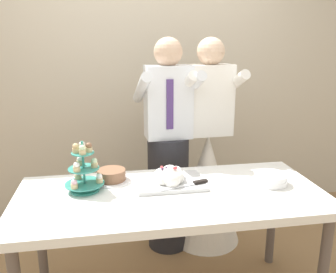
{
  "coord_description": "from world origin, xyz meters",
  "views": [
    {
      "loc": [
        -0.35,
        -1.88,
        1.64
      ],
      "look_at": [
        0.01,
        0.15,
        1.07
      ],
      "focal_mm": 37.93,
      "sensor_mm": 36.0,
      "label": 1
    }
  ],
  "objects_px": {
    "main_cake_tray": "(170,178)",
    "round_cake": "(112,176)",
    "dessert_table": "(171,204)",
    "plate_stack": "(271,179)",
    "person_bride": "(207,174)",
    "cupcake_stand": "(84,171)",
    "person_groom": "(168,159)"
  },
  "relations": [
    {
      "from": "main_cake_tray",
      "to": "plate_stack",
      "type": "distance_m",
      "value": 0.62
    },
    {
      "from": "round_cake",
      "to": "dessert_table",
      "type": "bearing_deg",
      "value": -34.87
    },
    {
      "from": "person_groom",
      "to": "person_bride",
      "type": "xyz_separation_m",
      "value": [
        0.33,
        0.04,
        -0.16
      ]
    },
    {
      "from": "person_bride",
      "to": "main_cake_tray",
      "type": "bearing_deg",
      "value": -124.45
    },
    {
      "from": "main_cake_tray",
      "to": "round_cake",
      "type": "height_order",
      "value": "main_cake_tray"
    },
    {
      "from": "main_cake_tray",
      "to": "person_bride",
      "type": "relative_size",
      "value": 0.26
    },
    {
      "from": "dessert_table",
      "to": "cupcake_stand",
      "type": "height_order",
      "value": "cupcake_stand"
    },
    {
      "from": "cupcake_stand",
      "to": "plate_stack",
      "type": "bearing_deg",
      "value": -4.77
    },
    {
      "from": "main_cake_tray",
      "to": "person_bride",
      "type": "bearing_deg",
      "value": 55.55
    },
    {
      "from": "dessert_table",
      "to": "plate_stack",
      "type": "xyz_separation_m",
      "value": [
        0.63,
        0.02,
        0.11
      ]
    },
    {
      "from": "dessert_table",
      "to": "plate_stack",
      "type": "bearing_deg",
      "value": 2.1
    },
    {
      "from": "person_groom",
      "to": "dessert_table",
      "type": "bearing_deg",
      "value": -98.46
    },
    {
      "from": "person_groom",
      "to": "cupcake_stand",
      "type": "bearing_deg",
      "value": -136.42
    },
    {
      "from": "round_cake",
      "to": "person_groom",
      "type": "distance_m",
      "value": 0.64
    },
    {
      "from": "round_cake",
      "to": "person_groom",
      "type": "relative_size",
      "value": 0.14
    },
    {
      "from": "dessert_table",
      "to": "person_bride",
      "type": "distance_m",
      "value": 0.85
    },
    {
      "from": "dessert_table",
      "to": "main_cake_tray",
      "type": "bearing_deg",
      "value": 81.99
    },
    {
      "from": "main_cake_tray",
      "to": "round_cake",
      "type": "xyz_separation_m",
      "value": [
        -0.36,
        0.11,
        -0.01
      ]
    },
    {
      "from": "dessert_table",
      "to": "plate_stack",
      "type": "height_order",
      "value": "plate_stack"
    },
    {
      "from": "cupcake_stand",
      "to": "person_bride",
      "type": "relative_size",
      "value": 0.18
    },
    {
      "from": "main_cake_tray",
      "to": "person_bride",
      "type": "distance_m",
      "value": 0.77
    },
    {
      "from": "plate_stack",
      "to": "person_bride",
      "type": "height_order",
      "value": "person_bride"
    },
    {
      "from": "person_bride",
      "to": "dessert_table",
      "type": "bearing_deg",
      "value": -120.71
    },
    {
      "from": "dessert_table",
      "to": "person_bride",
      "type": "bearing_deg",
      "value": 59.29
    },
    {
      "from": "dessert_table",
      "to": "person_groom",
      "type": "height_order",
      "value": "person_groom"
    },
    {
      "from": "cupcake_stand",
      "to": "main_cake_tray",
      "type": "distance_m",
      "value": 0.52
    },
    {
      "from": "dessert_table",
      "to": "main_cake_tray",
      "type": "distance_m",
      "value": 0.17
    },
    {
      "from": "round_cake",
      "to": "cupcake_stand",
      "type": "bearing_deg",
      "value": -143.29
    },
    {
      "from": "cupcake_stand",
      "to": "main_cake_tray",
      "type": "relative_size",
      "value": 0.71
    },
    {
      "from": "main_cake_tray",
      "to": "round_cake",
      "type": "relative_size",
      "value": 1.8
    },
    {
      "from": "cupcake_stand",
      "to": "plate_stack",
      "type": "xyz_separation_m",
      "value": [
        1.13,
        -0.09,
        -0.09
      ]
    },
    {
      "from": "person_groom",
      "to": "main_cake_tray",
      "type": "bearing_deg",
      "value": -98.56
    }
  ]
}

